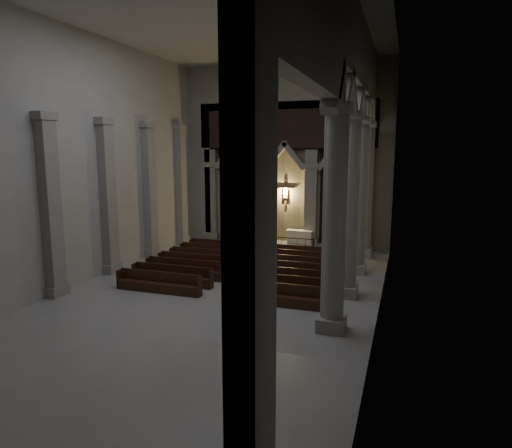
{
  "coord_description": "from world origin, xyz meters",
  "views": [
    {
      "loc": [
        7.87,
        -18.24,
        6.56
      ],
      "look_at": [
        0.78,
        3.0,
        2.78
      ],
      "focal_mm": 32.0,
      "sensor_mm": 36.0,
      "label": 1
    }
  ],
  "objects_px": {
    "candle_stand_right": "(329,248)",
    "pews": "(242,270)",
    "altar": "(300,237)",
    "candle_stand_left": "(238,242)",
    "altar_rail": "(273,241)",
    "worshipper": "(268,248)"
  },
  "relations": [
    {
      "from": "candle_stand_left",
      "to": "candle_stand_right",
      "type": "xyz_separation_m",
      "value": [
        5.88,
        0.34,
        -0.06
      ]
    },
    {
      "from": "worshipper",
      "to": "altar_rail",
      "type": "bearing_deg",
      "value": 110.58
    },
    {
      "from": "pews",
      "to": "altar",
      "type": "bearing_deg",
      "value": 81.76
    },
    {
      "from": "candle_stand_left",
      "to": "candle_stand_right",
      "type": "bearing_deg",
      "value": 3.29
    },
    {
      "from": "altar",
      "to": "candle_stand_left",
      "type": "bearing_deg",
      "value": -149.57
    },
    {
      "from": "candle_stand_left",
      "to": "worshipper",
      "type": "relative_size",
      "value": 1.22
    },
    {
      "from": "altar_rail",
      "to": "worshipper",
      "type": "relative_size",
      "value": 3.98
    },
    {
      "from": "altar_rail",
      "to": "candle_stand_right",
      "type": "xyz_separation_m",
      "value": [
        3.44,
        0.57,
        -0.31
      ]
    },
    {
      "from": "candle_stand_right",
      "to": "worshipper",
      "type": "relative_size",
      "value": 1.05
    },
    {
      "from": "candle_stand_right",
      "to": "candle_stand_left",
      "type": "bearing_deg",
      "value": -176.71
    },
    {
      "from": "altar_rail",
      "to": "candle_stand_right",
      "type": "relative_size",
      "value": 3.79
    },
    {
      "from": "candle_stand_right",
      "to": "altar_rail",
      "type": "bearing_deg",
      "value": -170.51
    },
    {
      "from": "altar",
      "to": "worshipper",
      "type": "bearing_deg",
      "value": -102.49
    },
    {
      "from": "altar",
      "to": "candle_stand_left",
      "type": "relative_size",
      "value": 1.12
    },
    {
      "from": "altar",
      "to": "candle_stand_right",
      "type": "relative_size",
      "value": 1.3
    },
    {
      "from": "candle_stand_left",
      "to": "altar",
      "type": "bearing_deg",
      "value": 30.43
    },
    {
      "from": "altar_rail",
      "to": "worshipper",
      "type": "height_order",
      "value": "worshipper"
    },
    {
      "from": "candle_stand_left",
      "to": "pews",
      "type": "distance_m",
      "value": 6.4
    },
    {
      "from": "altar_rail",
      "to": "candle_stand_right",
      "type": "bearing_deg",
      "value": 9.49
    },
    {
      "from": "altar",
      "to": "candle_stand_left",
      "type": "height_order",
      "value": "candle_stand_left"
    },
    {
      "from": "candle_stand_right",
      "to": "pews",
      "type": "relative_size",
      "value": 0.14
    },
    {
      "from": "candle_stand_left",
      "to": "worshipper",
      "type": "xyz_separation_m",
      "value": [
        2.67,
        -2.09,
        0.22
      ]
    }
  ]
}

